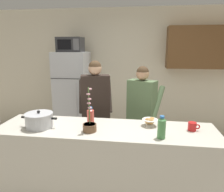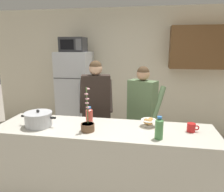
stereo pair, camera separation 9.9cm
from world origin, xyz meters
name	(u,v)px [view 2 (the right image)]	position (x,y,z in m)	size (l,w,h in m)	color
back_wall_unit	(139,68)	(0.28, 2.26, 1.39)	(6.00, 0.48, 2.60)	beige
kitchen_island	(104,164)	(0.00, 0.00, 0.46)	(2.52, 0.68, 0.92)	beige
refrigerator	(76,94)	(-0.99, 1.85, 0.86)	(0.64, 0.68, 1.73)	#B7BABF
microwave	(73,45)	(-0.99, 1.83, 1.87)	(0.48, 0.37, 0.28)	#2D2D30
person_near_pot	(96,102)	(-0.27, 0.74, 1.02)	(0.57, 0.50, 1.64)	black
person_by_sink	(142,107)	(0.41, 0.77, 0.97)	(0.59, 0.56, 1.57)	#33384C
cooking_pot	(39,119)	(-0.76, -0.08, 1.00)	(0.43, 0.32, 0.20)	silver
coffee_mug	(191,128)	(0.97, 0.06, 0.97)	(0.13, 0.09, 0.10)	red
bread_bowl	(149,122)	(0.51, 0.14, 0.97)	(0.18, 0.18, 0.10)	white
bottle_near_edge	(159,128)	(0.61, -0.19, 1.04)	(0.08, 0.08, 0.24)	#4C8C4C
bottle_mid_counter	(89,116)	(-0.19, 0.06, 1.03)	(0.08, 0.08, 0.22)	#D84C3F
potted_orchid	(88,125)	(-0.15, -0.12, 0.99)	(0.15, 0.15, 0.49)	brown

